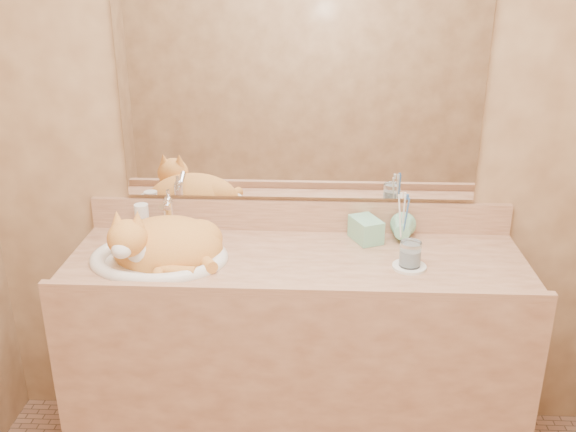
{
  "coord_description": "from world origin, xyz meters",
  "views": [
    {
      "loc": [
        0.07,
        -1.29,
        1.82
      ],
      "look_at": [
        -0.03,
        0.7,
        1.02
      ],
      "focal_mm": 40.0,
      "sensor_mm": 36.0,
      "label": 1
    }
  ],
  "objects_px": {
    "cat": "(163,243)",
    "water_glass": "(410,254)",
    "sink_basin": "(158,240)",
    "vanity_counter": "(296,363)",
    "soap_dispenser": "(375,222)",
    "toothbrush_cup": "(402,234)"
  },
  "relations": [
    {
      "from": "cat",
      "to": "toothbrush_cup",
      "type": "relative_size",
      "value": 3.96
    },
    {
      "from": "cat",
      "to": "soap_dispenser",
      "type": "distance_m",
      "value": 0.75
    },
    {
      "from": "cat",
      "to": "water_glass",
      "type": "distance_m",
      "value": 0.85
    },
    {
      "from": "vanity_counter",
      "to": "cat",
      "type": "height_order",
      "value": "cat"
    },
    {
      "from": "vanity_counter",
      "to": "toothbrush_cup",
      "type": "distance_m",
      "value": 0.62
    },
    {
      "from": "cat",
      "to": "soap_dispenser",
      "type": "height_order",
      "value": "soap_dispenser"
    },
    {
      "from": "soap_dispenser",
      "to": "water_glass",
      "type": "distance_m",
      "value": 0.2
    },
    {
      "from": "water_glass",
      "to": "cat",
      "type": "bearing_deg",
      "value": 177.68
    },
    {
      "from": "sink_basin",
      "to": "water_glass",
      "type": "height_order",
      "value": "sink_basin"
    },
    {
      "from": "sink_basin",
      "to": "toothbrush_cup",
      "type": "xyz_separation_m",
      "value": [
        0.86,
        0.16,
        -0.03
      ]
    },
    {
      "from": "toothbrush_cup",
      "to": "water_glass",
      "type": "bearing_deg",
      "value": -88.35
    },
    {
      "from": "soap_dispenser",
      "to": "toothbrush_cup",
      "type": "xyz_separation_m",
      "value": [
        0.1,
        0.02,
        -0.05
      ]
    },
    {
      "from": "sink_basin",
      "to": "water_glass",
      "type": "relative_size",
      "value": 5.5
    },
    {
      "from": "cat",
      "to": "soap_dispenser",
      "type": "xyz_separation_m",
      "value": [
        0.74,
        0.13,
        0.04
      ]
    },
    {
      "from": "vanity_counter",
      "to": "soap_dispenser",
      "type": "bearing_deg",
      "value": 23.12
    },
    {
      "from": "vanity_counter",
      "to": "cat",
      "type": "xyz_separation_m",
      "value": [
        -0.46,
        -0.01,
        0.49
      ]
    },
    {
      "from": "vanity_counter",
      "to": "water_glass",
      "type": "height_order",
      "value": "water_glass"
    },
    {
      "from": "soap_dispenser",
      "to": "toothbrush_cup",
      "type": "bearing_deg",
      "value": -13.89
    },
    {
      "from": "sink_basin",
      "to": "cat",
      "type": "relative_size",
      "value": 1.21
    },
    {
      "from": "vanity_counter",
      "to": "sink_basin",
      "type": "xyz_separation_m",
      "value": [
        -0.48,
        -0.02,
        0.5
      ]
    },
    {
      "from": "vanity_counter",
      "to": "soap_dispenser",
      "type": "distance_m",
      "value": 0.6
    },
    {
      "from": "vanity_counter",
      "to": "toothbrush_cup",
      "type": "xyz_separation_m",
      "value": [
        0.38,
        0.14,
        0.47
      ]
    }
  ]
}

